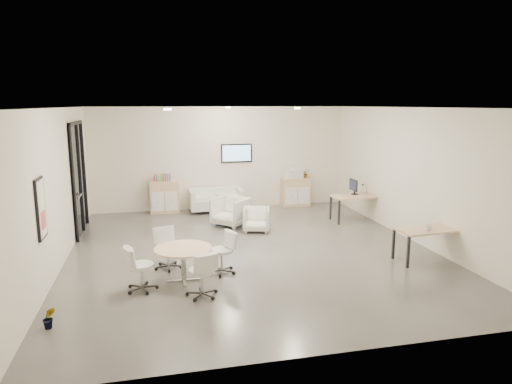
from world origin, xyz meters
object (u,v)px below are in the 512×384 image
object	(u,v)px
armchair_left	(231,210)
armchair_right	(256,218)
round_table	(183,252)
sideboard_right	(296,192)
sideboard_left	(164,197)
loveseat	(216,200)
desk_rear	(357,198)
desk_front	(429,232)

from	to	relation	value
armchair_left	armchair_right	distance (m)	0.90
round_table	armchair_left	bearing A→B (deg)	67.64
armchair_left	sideboard_right	bearing A→B (deg)	83.05
sideboard_right	sideboard_left	bearing A→B (deg)	-179.96
sideboard_left	armchair_left	world-z (taller)	sideboard_left
loveseat	sideboard_right	bearing A→B (deg)	1.72
sideboard_right	loveseat	world-z (taller)	sideboard_right
sideboard_left	armchair_right	bearing A→B (deg)	-49.72
loveseat	round_table	xyz separation A→B (m)	(-1.39, -5.57, 0.23)
desk_rear	armchair_left	bearing A→B (deg)	171.31
loveseat	armchair_left	distance (m)	1.82
round_table	desk_front	bearing A→B (deg)	-0.17
sideboard_left	sideboard_right	size ratio (longest dim) A/B	1.06
sideboard_left	armchair_left	distance (m)	2.62
desk_rear	desk_front	world-z (taller)	desk_rear
armchair_left	armchair_right	world-z (taller)	armchair_left
sideboard_right	armchair_right	xyz separation A→B (m)	(-1.93, -2.68, -0.12)
sideboard_left	loveseat	bearing A→B (deg)	-5.96
sideboard_left	desk_front	xyz separation A→B (m)	(5.29, -5.74, 0.15)
sideboard_right	loveseat	size ratio (longest dim) A/B	0.55
armchair_left	desk_front	world-z (taller)	armchair_left
loveseat	desk_front	distance (m)	6.71
armchair_right	round_table	distance (m)	3.71
armchair_right	desk_front	bearing A→B (deg)	-30.59
armchair_right	round_table	world-z (taller)	armchair_right
armchair_left	desk_rear	bearing A→B (deg)	40.01
sideboard_left	desk_rear	distance (m)	5.75
sideboard_left	armchair_left	xyz separation A→B (m)	(1.72, -1.98, -0.06)
loveseat	armchair_right	bearing A→B (deg)	-76.27
sideboard_left	desk_rear	size ratio (longest dim) A/B	0.67
armchair_left	desk_rear	xyz separation A→B (m)	(3.57, -0.28, 0.23)
sideboard_left	round_table	distance (m)	5.73
sideboard_right	armchair_left	bearing A→B (deg)	-141.48
sideboard_right	round_table	bearing A→B (deg)	-125.11
armchair_right	round_table	xyz separation A→B (m)	(-2.10, -3.05, 0.22)
desk_front	sideboard_left	bearing A→B (deg)	128.50
sideboard_right	desk_front	size ratio (longest dim) A/B	0.65
sideboard_left	desk_rear	world-z (taller)	sideboard_left
armchair_left	desk_front	size ratio (longest dim) A/B	0.61
loveseat	desk_front	size ratio (longest dim) A/B	1.18
sideboard_left	round_table	size ratio (longest dim) A/B	0.92
sideboard_right	desk_front	distance (m)	5.85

